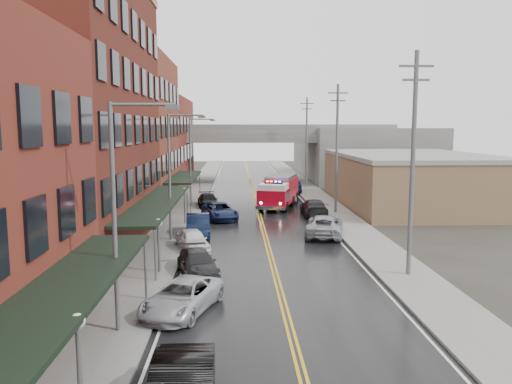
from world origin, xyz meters
name	(u,v)px	position (x,y,z in m)	size (l,w,h in m)	color
road	(262,224)	(0.00, 30.00, 0.01)	(11.00, 160.00, 0.02)	black
sidewalk_left	(174,224)	(-7.30, 30.00, 0.07)	(3.00, 160.00, 0.15)	slate
sidewalk_right	(348,223)	(7.30, 30.00, 0.07)	(3.00, 160.00, 0.15)	slate
curb_left	(194,224)	(-5.65, 30.00, 0.07)	(0.30, 160.00, 0.15)	gray
curb_right	(329,223)	(5.65, 30.00, 0.07)	(0.30, 160.00, 0.15)	gray
brick_building_b	(68,113)	(-13.30, 23.00, 9.00)	(9.00, 20.00, 18.00)	#4D1714
brick_building_c	(126,133)	(-13.30, 40.50, 7.50)	(9.00, 15.00, 15.00)	brown
brick_building_far	(154,143)	(-13.30, 58.00, 6.00)	(9.00, 20.00, 12.00)	maroon
tan_building	(410,181)	(16.00, 40.00, 2.50)	(14.00, 22.00, 5.00)	#8B6E4B
right_far_block	(359,153)	(18.00, 70.00, 4.00)	(18.00, 30.00, 8.00)	slate
awning_0	(62,294)	(-7.49, 4.00, 2.99)	(2.60, 16.00, 3.09)	black
awning_1	(158,202)	(-7.49, 23.00, 2.99)	(2.60, 18.00, 3.09)	black
awning_2	(184,177)	(-7.49, 40.50, 2.99)	(2.60, 13.00, 3.09)	black
globe_lamp_0	(78,342)	(-6.40, 2.00, 2.31)	(0.44, 0.44, 3.12)	#59595B
globe_lamp_1	(158,233)	(-6.40, 16.00, 2.31)	(0.44, 0.44, 3.12)	#59595B
globe_lamp_2	(185,198)	(-6.40, 30.00, 2.31)	(0.44, 0.44, 3.12)	#59595B
street_lamp_0	(120,203)	(-6.55, 8.00, 5.19)	(2.64, 0.22, 9.00)	#59595B
street_lamp_1	(173,169)	(-6.55, 24.00, 5.19)	(2.64, 0.22, 9.00)	#59595B
street_lamp_2	(193,156)	(-6.55, 40.00, 5.19)	(2.64, 0.22, 9.00)	#59595B
utility_pole_0	(413,161)	(7.20, 15.00, 6.31)	(1.80, 0.24, 12.00)	#59595B
utility_pole_1	(337,147)	(7.20, 35.00, 6.31)	(1.80, 0.24, 12.00)	#59595B
utility_pole_2	(307,141)	(7.20, 55.00, 6.31)	(1.80, 0.24, 12.00)	#59595B
overpass	(251,142)	(0.00, 62.00, 5.99)	(40.00, 10.00, 7.50)	slate
fire_truck	(279,190)	(2.20, 39.16, 1.71)	(5.17, 9.07, 3.16)	#AE081A
parked_car_left_2	(182,297)	(-4.51, 10.20, 0.69)	(2.30, 5.00, 1.39)	#B5B8BD
parked_car_left_3	(198,263)	(-4.26, 15.70, 0.68)	(1.89, 4.66, 1.35)	black
parked_car_left_4	(193,240)	(-5.00, 21.20, 0.71)	(1.68, 4.19, 1.43)	white
parked_car_left_5	(198,225)	(-5.00, 25.77, 0.80)	(1.70, 4.88, 1.61)	black
parked_car_left_6	(220,211)	(-3.60, 32.52, 0.74)	(2.45, 5.32, 1.48)	#121D46
parked_car_left_7	(208,201)	(-5.00, 39.20, 0.70)	(1.96, 4.83, 1.40)	black
parked_car_right_0	(325,226)	(4.46, 25.39, 0.79)	(2.63, 5.71, 1.59)	#9D9FA5
parked_car_right_1	(314,207)	(5.00, 34.18, 0.76)	(2.12, 5.22, 1.51)	black
parked_car_right_2	(289,195)	(3.60, 42.91, 0.73)	(1.72, 4.28, 1.46)	silver
parked_car_right_3	(292,186)	(4.79, 50.48, 0.79)	(1.67, 4.80, 1.58)	black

